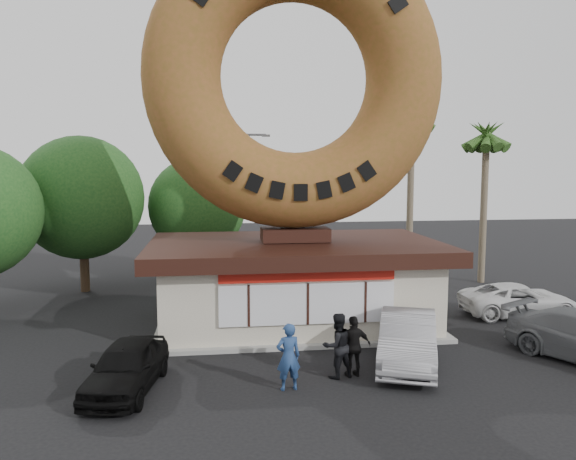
{
  "coord_description": "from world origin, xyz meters",
  "views": [
    {
      "loc": [
        -3.08,
        -15.39,
        6.22
      ],
      "look_at": [
        -0.53,
        4.0,
        3.96
      ],
      "focal_mm": 35.0,
      "sensor_mm": 36.0,
      "label": 1
    }
  ],
  "objects_px": {
    "donut_shop": "(295,280)",
    "car_silver": "(408,339)",
    "car_black": "(126,367)",
    "person_center": "(337,345)",
    "car_white": "(519,300)",
    "person_left": "(288,357)",
    "street_lamp": "(237,197)",
    "giant_donut": "(295,78)",
    "person_right": "(354,346)"
  },
  "relations": [
    {
      "from": "giant_donut",
      "to": "person_center",
      "type": "distance_m",
      "value": 10.3
    },
    {
      "from": "donut_shop",
      "to": "car_silver",
      "type": "relative_size",
      "value": 2.32
    },
    {
      "from": "donut_shop",
      "to": "street_lamp",
      "type": "height_order",
      "value": "street_lamp"
    },
    {
      "from": "person_right",
      "to": "donut_shop",
      "type": "bearing_deg",
      "value": -91.64
    },
    {
      "from": "giant_donut",
      "to": "person_right",
      "type": "distance_m",
      "value": 10.37
    },
    {
      "from": "car_black",
      "to": "car_silver",
      "type": "distance_m",
      "value": 8.5
    },
    {
      "from": "person_right",
      "to": "car_silver",
      "type": "height_order",
      "value": "person_right"
    },
    {
      "from": "person_center",
      "to": "person_right",
      "type": "distance_m",
      "value": 0.51
    },
    {
      "from": "car_black",
      "to": "car_silver",
      "type": "relative_size",
      "value": 0.83
    },
    {
      "from": "street_lamp",
      "to": "car_silver",
      "type": "bearing_deg",
      "value": -72.45
    },
    {
      "from": "car_black",
      "to": "car_white",
      "type": "height_order",
      "value": "car_black"
    },
    {
      "from": "donut_shop",
      "to": "car_silver",
      "type": "height_order",
      "value": "donut_shop"
    },
    {
      "from": "person_left",
      "to": "person_center",
      "type": "xyz_separation_m",
      "value": [
        1.54,
        0.73,
        0.02
      ]
    },
    {
      "from": "donut_shop",
      "to": "person_right",
      "type": "bearing_deg",
      "value": -80.81
    },
    {
      "from": "giant_donut",
      "to": "car_black",
      "type": "relative_size",
      "value": 2.81
    },
    {
      "from": "person_left",
      "to": "person_right",
      "type": "distance_m",
      "value": 2.18
    },
    {
      "from": "street_lamp",
      "to": "car_white",
      "type": "xyz_separation_m",
      "value": [
        11.27,
        -10.05,
        -3.82
      ]
    },
    {
      "from": "person_center",
      "to": "person_right",
      "type": "relative_size",
      "value": 1.06
    },
    {
      "from": "giant_donut",
      "to": "person_left",
      "type": "distance_m",
      "value": 10.79
    },
    {
      "from": "car_black",
      "to": "donut_shop",
      "type": "bearing_deg",
      "value": 56.78
    },
    {
      "from": "person_right",
      "to": "car_black",
      "type": "relative_size",
      "value": 0.45
    },
    {
      "from": "car_black",
      "to": "person_left",
      "type": "bearing_deg",
      "value": 3.05
    },
    {
      "from": "giant_donut",
      "to": "person_center",
      "type": "bearing_deg",
      "value": -85.78
    },
    {
      "from": "street_lamp",
      "to": "car_white",
      "type": "height_order",
      "value": "street_lamp"
    },
    {
      "from": "street_lamp",
      "to": "person_center",
      "type": "bearing_deg",
      "value": -81.77
    },
    {
      "from": "person_right",
      "to": "car_silver",
      "type": "bearing_deg",
      "value": -167.64
    },
    {
      "from": "person_right",
      "to": "street_lamp",
      "type": "bearing_deg",
      "value": -90.81
    },
    {
      "from": "giant_donut",
      "to": "street_lamp",
      "type": "xyz_separation_m",
      "value": [
        -1.86,
        10.0,
        -5.0
      ]
    },
    {
      "from": "street_lamp",
      "to": "person_left",
      "type": "relative_size",
      "value": 4.22
    },
    {
      "from": "street_lamp",
      "to": "giant_donut",
      "type": "bearing_deg",
      "value": -79.49
    },
    {
      "from": "giant_donut",
      "to": "person_left",
      "type": "relative_size",
      "value": 5.99
    },
    {
      "from": "donut_shop",
      "to": "street_lamp",
      "type": "bearing_deg",
      "value": 100.5
    },
    {
      "from": "donut_shop",
      "to": "person_left",
      "type": "height_order",
      "value": "donut_shop"
    },
    {
      "from": "street_lamp",
      "to": "person_right",
      "type": "bearing_deg",
      "value": -79.98
    },
    {
      "from": "street_lamp",
      "to": "car_black",
      "type": "xyz_separation_m",
      "value": [
        -3.71,
        -15.98,
        -3.79
      ]
    },
    {
      "from": "person_center",
      "to": "car_silver",
      "type": "xyz_separation_m",
      "value": [
        2.44,
        0.84,
        -0.17
      ]
    },
    {
      "from": "person_left",
      "to": "street_lamp",
      "type": "bearing_deg",
      "value": -95.8
    },
    {
      "from": "person_left",
      "to": "car_black",
      "type": "height_order",
      "value": "person_left"
    },
    {
      "from": "car_black",
      "to": "car_silver",
      "type": "height_order",
      "value": "car_silver"
    },
    {
      "from": "donut_shop",
      "to": "person_left",
      "type": "distance_m",
      "value": 6.64
    },
    {
      "from": "street_lamp",
      "to": "person_left",
      "type": "height_order",
      "value": "street_lamp"
    },
    {
      "from": "donut_shop",
      "to": "car_silver",
      "type": "bearing_deg",
      "value": -59.78
    },
    {
      "from": "car_black",
      "to": "car_silver",
      "type": "xyz_separation_m",
      "value": [
        8.43,
        1.04,
        0.11
      ]
    },
    {
      "from": "giant_donut",
      "to": "car_white",
      "type": "bearing_deg",
      "value": -0.31
    },
    {
      "from": "person_center",
      "to": "car_white",
      "type": "bearing_deg",
      "value": -165.87
    },
    {
      "from": "street_lamp",
      "to": "car_black",
      "type": "relative_size",
      "value": 1.98
    },
    {
      "from": "street_lamp",
      "to": "person_right",
      "type": "distance_m",
      "value": 16.41
    },
    {
      "from": "car_silver",
      "to": "car_white",
      "type": "xyz_separation_m",
      "value": [
        6.54,
        4.89,
        -0.13
      ]
    },
    {
      "from": "donut_shop",
      "to": "car_white",
      "type": "distance_m",
      "value": 9.48
    },
    {
      "from": "person_center",
      "to": "car_silver",
      "type": "bearing_deg",
      "value": -179.36
    }
  ]
}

